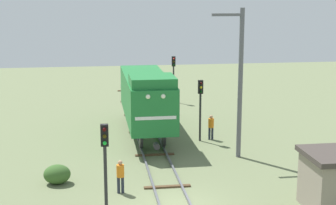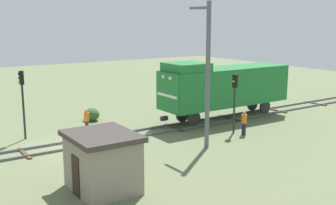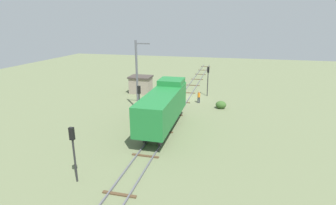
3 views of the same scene
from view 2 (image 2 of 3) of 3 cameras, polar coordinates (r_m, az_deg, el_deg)
ground_plane at (r=27.34m, az=-13.38°, el=-5.82°), size 97.52×97.52×0.00m
railway_track at (r=27.32m, az=-13.39°, el=-5.67°), size 2.40×65.01×0.16m
locomotive at (r=33.26m, az=7.57°, el=2.30°), size 2.90×11.60×4.60m
traffic_signal_near at (r=29.11m, az=-19.14°, el=1.30°), size 0.32×0.34×4.58m
traffic_signal_mid at (r=29.43m, az=9.01°, el=1.33°), size 0.32×0.34×4.14m
worker_near_track at (r=30.06m, az=-10.97°, el=-2.21°), size 0.38×0.38×1.70m
worker_by_signal at (r=29.39m, az=10.26°, el=-2.49°), size 0.38×0.38×1.70m
catenary_mast at (r=25.59m, az=5.34°, el=4.10°), size 1.94×0.28×8.94m
relay_hut at (r=19.90m, az=-8.89°, el=-7.90°), size 3.50×2.90×2.74m
bush_near at (r=33.72m, az=-10.28°, el=-1.58°), size 1.40×1.14×1.02m
bush_mid at (r=20.69m, az=-9.60°, el=-9.66°), size 1.50×1.23×1.09m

